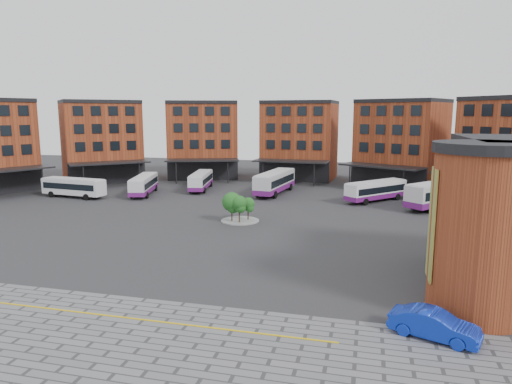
% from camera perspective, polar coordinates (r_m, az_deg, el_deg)
% --- Properties ---
extents(ground, '(160.00, 160.00, 0.00)m').
position_cam_1_polar(ground, '(42.46, -9.12, -7.12)').
color(ground, '#28282B').
rests_on(ground, ground).
extents(yellow_line, '(26.00, 0.15, 0.02)m').
position_cam_1_polar(yellow_line, '(29.89, -16.32, -14.79)').
color(yellow_line, gold).
rests_on(yellow_line, paving_zone).
extents(main_building, '(94.14, 42.48, 14.60)m').
position_cam_1_polar(main_building, '(78.55, -1.51, 6.11)').
color(main_building, brown).
rests_on(main_building, ground).
extents(tree_island, '(4.40, 4.40, 3.44)m').
position_cam_1_polar(tree_island, '(51.92, -2.35, -1.66)').
color(tree_island, gray).
rests_on(tree_island, ground).
extents(bus_a, '(10.28, 3.50, 2.85)m').
position_cam_1_polar(bus_a, '(72.37, -21.85, 0.68)').
color(bus_a, silver).
rests_on(bus_a, ground).
extents(bus_b, '(4.91, 10.48, 2.88)m').
position_cam_1_polar(bus_b, '(71.74, -13.84, 0.93)').
color(bus_b, silver).
rests_on(bus_b, ground).
extents(bus_c, '(4.09, 10.29, 2.83)m').
position_cam_1_polar(bus_c, '(74.50, -6.91, 1.44)').
color(bus_c, silver).
rests_on(bus_c, ground).
extents(bus_d, '(4.31, 12.36, 3.41)m').
position_cam_1_polar(bus_d, '(70.41, 2.37, 1.28)').
color(bus_d, silver).
rests_on(bus_d, ground).
extents(bus_e, '(8.66, 9.22, 2.90)m').
position_cam_1_polar(bus_e, '(66.38, 14.78, 0.20)').
color(bus_e, white).
rests_on(bus_e, ground).
extents(bus_f, '(10.24, 11.29, 3.50)m').
position_cam_1_polar(bus_f, '(64.52, 22.23, -0.19)').
color(bus_f, silver).
rests_on(bus_f, ground).
extents(blue_car, '(5.09, 3.24, 1.58)m').
position_cam_1_polar(blue_car, '(27.92, 21.38, -15.18)').
color(blue_car, '#0D2BB5').
rests_on(blue_car, ground).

